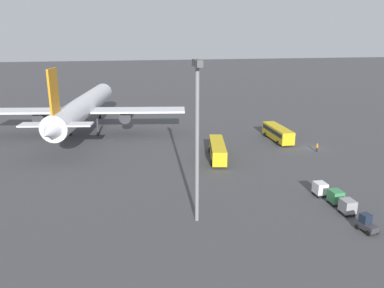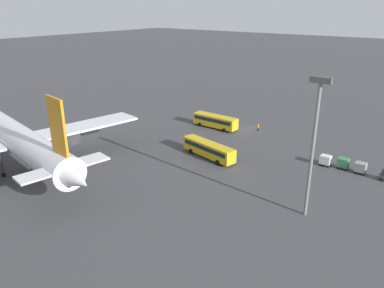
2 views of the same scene
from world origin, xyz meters
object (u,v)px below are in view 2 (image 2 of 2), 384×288
(worker_person, at_px, (258,127))
(cargo_cart_white, at_px, (326,160))
(shuttle_bus_near, at_px, (215,121))
(cargo_cart_green, at_px, (343,163))
(cargo_cart_grey, at_px, (361,167))
(shuttle_bus_far, at_px, (209,149))
(airplane, at_px, (14,136))

(worker_person, xyz_separation_m, cargo_cart_white, (-19.99, 11.04, 0.32))
(shuttle_bus_near, distance_m, worker_person, 10.62)
(shuttle_bus_near, xyz_separation_m, worker_person, (-9.67, -4.26, -1.02))
(shuttle_bus_near, relative_size, cargo_cart_green, 5.73)
(shuttle_bus_near, relative_size, cargo_cart_grey, 5.73)
(worker_person, relative_size, cargo_cart_grey, 0.84)
(shuttle_bus_near, relative_size, shuttle_bus_far, 0.92)
(airplane, relative_size, cargo_cart_white, 26.86)
(shuttle_bus_near, bearing_deg, cargo_cart_grey, 171.47)
(airplane, xyz_separation_m, worker_person, (-25.17, -46.98, -5.60))
(shuttle_bus_near, distance_m, cargo_cart_grey, 36.46)
(shuttle_bus_far, height_order, cargo_cart_white, shuttle_bus_far)
(shuttle_bus_far, xyz_separation_m, worker_person, (-0.08, -21.05, -1.01))
(cargo_cart_grey, bearing_deg, cargo_cart_white, 3.36)
(cargo_cart_green, xyz_separation_m, cargo_cart_white, (3.11, 0.58, 0.00))
(airplane, distance_m, cargo_cart_white, 57.95)
(shuttle_bus_near, height_order, cargo_cart_white, shuttle_bus_near)
(cargo_cart_grey, distance_m, cargo_cart_green, 3.12)
(shuttle_bus_far, height_order, worker_person, shuttle_bus_far)
(shuttle_bus_near, height_order, cargo_cart_grey, shuttle_bus_near)
(shuttle_bus_near, bearing_deg, cargo_cart_white, 168.73)
(shuttle_bus_near, height_order, shuttle_bus_far, shuttle_bus_near)
(worker_person, height_order, cargo_cart_green, cargo_cart_green)
(shuttle_bus_far, bearing_deg, airplane, 57.96)
(shuttle_bus_near, bearing_deg, cargo_cart_green, 170.90)
(cargo_cart_green, bearing_deg, shuttle_bus_far, 24.55)
(airplane, bearing_deg, cargo_cart_white, -131.37)
(worker_person, bearing_deg, cargo_cart_grey, 157.83)
(airplane, relative_size, shuttle_bus_near, 4.68)
(shuttle_bus_far, distance_m, cargo_cart_green, 25.50)
(airplane, height_order, shuttle_bus_far, airplane)
(airplane, relative_size, worker_person, 31.80)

